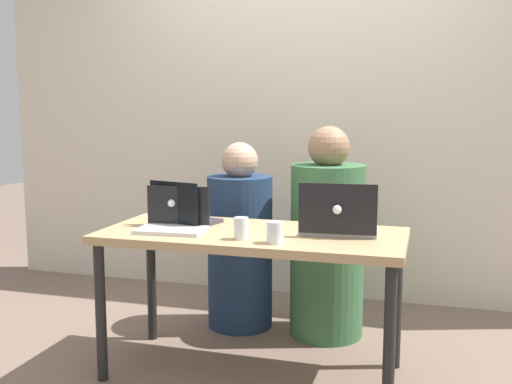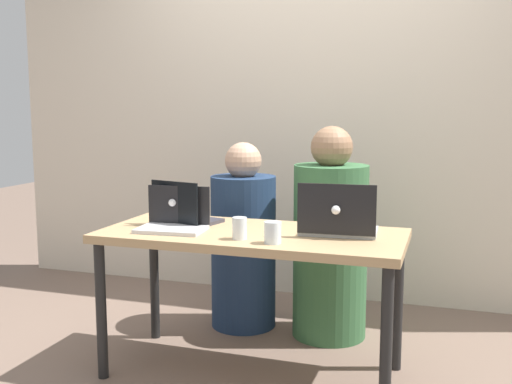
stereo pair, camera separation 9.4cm
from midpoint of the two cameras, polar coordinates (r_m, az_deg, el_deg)
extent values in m
plane|color=#735D50|center=(3.04, -1.27, -16.85)|extent=(12.00, 12.00, 0.00)
cube|color=beige|center=(4.06, 4.44, 8.14)|extent=(4.50, 0.10, 2.58)
cube|color=tan|center=(2.82, -1.32, -4.20)|extent=(1.42, 0.63, 0.04)
cylinder|color=black|center=(2.95, -15.48, -11.01)|extent=(0.05, 0.05, 0.66)
cylinder|color=black|center=(2.55, 11.53, -13.95)|extent=(0.05, 0.05, 0.66)
cylinder|color=black|center=(3.40, -10.72, -8.34)|extent=(0.05, 0.05, 0.66)
cylinder|color=black|center=(3.05, 12.38, -10.27)|extent=(0.05, 0.05, 0.66)
cylinder|color=navy|center=(3.52, -2.30, -5.70)|extent=(0.45, 0.45, 0.89)
sphere|color=tan|center=(3.43, -2.35, 3.00)|extent=(0.21, 0.21, 0.21)
cylinder|color=#37663D|center=(3.39, 5.99, -5.60)|extent=(0.47, 0.47, 0.97)
sphere|color=#997051|center=(3.30, 6.14, 4.29)|extent=(0.23, 0.23, 0.23)
cube|color=silver|center=(2.85, -9.02, -3.60)|extent=(0.33, 0.23, 0.02)
cube|color=black|center=(2.93, -8.33, -1.25)|extent=(0.31, 0.04, 0.19)
sphere|color=white|center=(2.94, -8.24, -1.21)|extent=(0.03, 0.03, 0.03)
cube|color=#38353E|center=(3.05, -7.36, -2.80)|extent=(0.33, 0.29, 0.02)
cube|color=black|center=(2.94, -8.79, -1.02)|extent=(0.28, 0.08, 0.21)
sphere|color=white|center=(2.93, -8.97, -1.06)|extent=(0.04, 0.04, 0.04)
cube|color=#AEB4B6|center=(2.83, 6.99, -3.64)|extent=(0.37, 0.27, 0.02)
cube|color=black|center=(2.68, 6.77, -1.62)|extent=(0.35, 0.03, 0.23)
sphere|color=white|center=(2.66, 6.74, -1.67)|extent=(0.04, 0.04, 0.04)
cylinder|color=white|center=(2.65, -2.37, -3.49)|extent=(0.07, 0.07, 0.10)
cylinder|color=silver|center=(2.65, -2.37, -3.95)|extent=(0.06, 0.06, 0.05)
cylinder|color=silver|center=(2.57, 0.78, -3.87)|extent=(0.07, 0.07, 0.09)
cylinder|color=silver|center=(2.58, 0.78, -4.34)|extent=(0.07, 0.07, 0.05)
camera|label=1|loc=(0.05, -90.95, -0.13)|focal=42.00mm
camera|label=2|loc=(0.05, 89.05, 0.13)|focal=42.00mm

